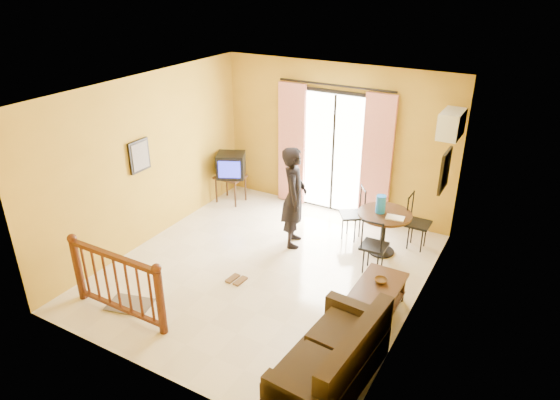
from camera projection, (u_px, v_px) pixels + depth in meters
The scene contains 19 objects.
ground at pixel (266, 270), 7.77m from camera, with size 5.00×5.00×0.00m, color beige.
room_shell at pixel (265, 168), 7.05m from camera, with size 5.00×5.00×5.00m.
balcony_door at pixel (333, 152), 9.18m from camera, with size 2.25×0.14×2.46m.
tv_table at pixel (230, 180), 9.84m from camera, with size 0.54×0.45×0.55m.
television at pixel (231, 165), 9.69m from camera, with size 0.68×0.66×0.47m.
picture_left at pixel (139, 156), 7.94m from camera, with size 0.05×0.42×0.52m.
dining_table at pixel (384, 222), 8.01m from camera, with size 0.87×0.87×0.72m.
water_jug at pixel (381, 204), 7.91m from camera, with size 0.16×0.16×0.29m, color blue.
serving_tray at pixel (395, 218), 7.78m from camera, with size 0.28×0.18×0.02m, color beige.
dining_chairs at pixel (379, 251), 8.27m from camera, with size 1.56×1.45×0.95m.
air_conditioner at pixel (451, 124), 7.46m from camera, with size 0.31×0.60×0.40m.
botanical_print at pixel (445, 171), 7.11m from camera, with size 0.05×0.50×0.60m.
coffee_table at pixel (377, 295), 6.68m from camera, with size 0.56×1.01×0.45m.
bowl at pixel (381, 281), 6.68m from camera, with size 0.17×0.17×0.05m, color brown.
sofa at pixel (334, 361), 5.55m from camera, with size 0.91×1.76×0.82m.
standing_person at pixel (294, 197), 8.16m from camera, with size 0.63×0.41×1.72m, color black.
stair_balustrade at pixel (116, 279), 6.55m from camera, with size 1.63×0.13×1.04m.
doormat at pixel (130, 305), 6.96m from camera, with size 0.60×0.40×0.02m, color #61584D.
sandals at pixel (236, 280), 7.50m from camera, with size 0.26×0.26×0.03m.
Camera 1 is at (3.43, -5.61, 4.30)m, focal length 32.00 mm.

